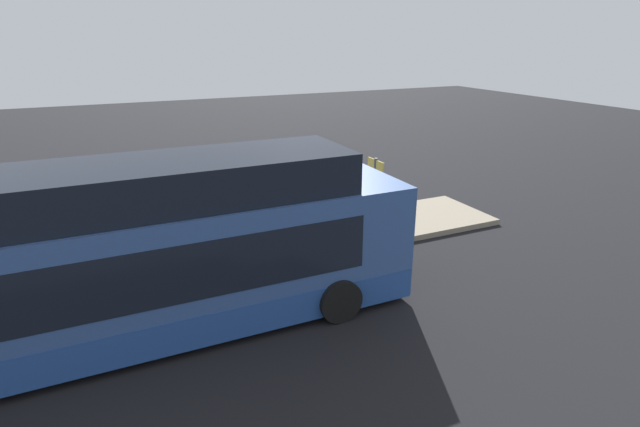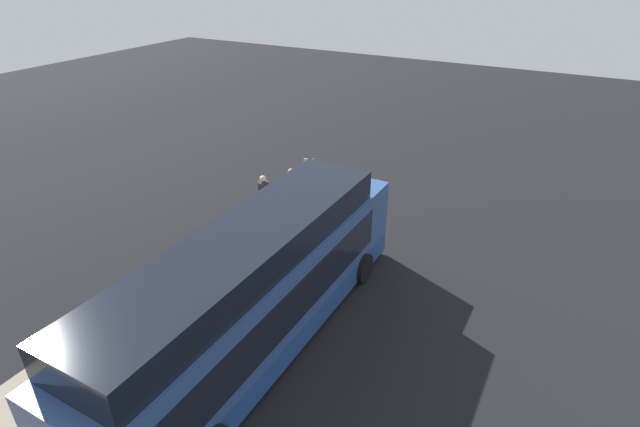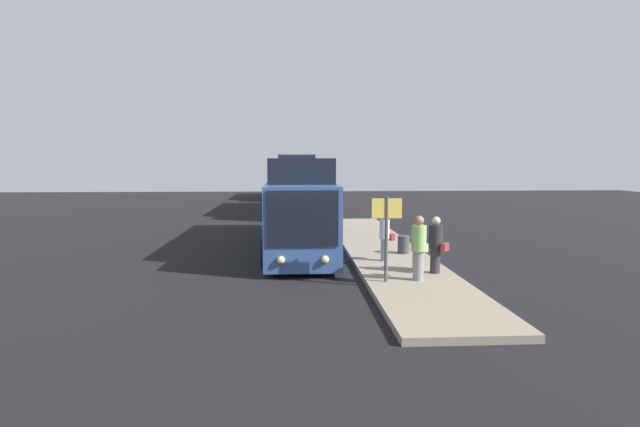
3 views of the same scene
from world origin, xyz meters
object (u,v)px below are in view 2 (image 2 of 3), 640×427
suitcase (267,215)px  sign_post (313,179)px  passenger_waiting (264,194)px  bus_lead (258,295)px  passenger_with_bags (291,189)px  passenger_boarding (260,223)px  trash_bin (216,247)px

suitcase → sign_post: sign_post is taller
passenger_waiting → sign_post: size_ratio=0.72×
bus_lead → passenger_waiting: 7.30m
passenger_with_bags → passenger_boarding: bearing=135.8°
passenger_boarding → trash_bin: (-1.34, 0.96, -0.58)m
suitcase → sign_post: bearing=-40.1°
bus_lead → suitcase: 6.69m
passenger_waiting → sign_post: bearing=-14.1°
passenger_waiting → suitcase: bearing=-92.3°
passenger_boarding → suitcase: bearing=10.1°
passenger_waiting → passenger_boarding: bearing=-102.6°
sign_post → trash_bin: bearing=160.9°
bus_lead → trash_bin: size_ratio=18.24×
sign_post → trash_bin: (-4.29, 1.48, -1.27)m
sign_post → trash_bin: 4.71m
bus_lead → passenger_boarding: size_ratio=7.10×
passenger_boarding → passenger_waiting: size_ratio=0.96×
passenger_with_bags → sign_post: sign_post is taller
bus_lead → suitcase: size_ratio=12.09×
passenger_boarding → trash_bin: 1.75m
passenger_boarding → passenger_waiting: bearing=14.4°
passenger_boarding → sign_post: bearing=-26.9°
passenger_with_bags → bus_lead: bearing=152.3°
bus_lead → passenger_with_bags: bearing=25.4°
trash_bin → sign_post: bearing=-19.1°
passenger_waiting → sign_post: 2.09m
sign_post → passenger_waiting: bearing=119.7°
bus_lead → trash_bin: 4.83m
passenger_waiting → suitcase: size_ratio=1.77×
suitcase → passenger_boarding: bearing=-153.0°
suitcase → sign_post: (1.50, -1.26, 1.23)m
passenger_boarding → suitcase: passenger_boarding is taller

